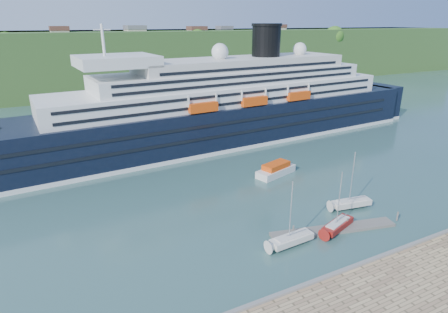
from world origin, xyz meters
TOP-DOWN VIEW (x-y plane):
  - ground at (0.00, 0.00)m, footprint 400.00×400.00m
  - far_hillside at (0.00, 145.00)m, footprint 400.00×50.00m
  - quay_coping at (0.00, -0.20)m, footprint 220.00×0.50m
  - cruise_ship at (6.83, 52.89)m, footprint 122.82×24.44m
  - floating_pontoon at (2.42, 8.30)m, footprint 18.41×6.42m
  - sailboat_white_near at (-5.08, 8.02)m, footprint 6.92×2.28m
  - sailboat_red at (2.88, 8.08)m, footprint 6.90×3.90m
  - sailboat_white_far at (9.58, 12.20)m, footprint 7.17×3.03m
  - tender_launch at (6.81, 28.97)m, footprint 9.13×5.28m

SIDE VIEW (x-z plane):
  - ground at x=0.00m, z-range 0.00..0.00m
  - floating_pontoon at x=2.42m, z-range 0.00..0.41m
  - quay_coping at x=0.00m, z-range 1.00..1.30m
  - tender_launch at x=6.81m, z-range 0.00..2.39m
  - sailboat_red at x=2.88m, z-range 0.00..8.60m
  - sailboat_white_near at x=-5.08m, z-range 0.00..8.82m
  - sailboat_white_far at x=9.58m, z-range 0.00..8.97m
  - far_hillside at x=0.00m, z-range 0.00..24.00m
  - cruise_ship at x=6.83m, z-range 0.00..27.40m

